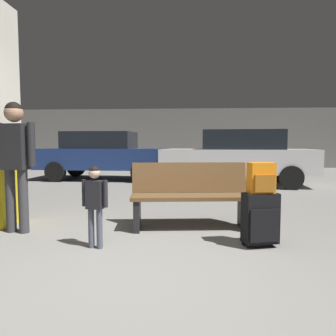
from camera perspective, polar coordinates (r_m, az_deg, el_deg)
ground_plane at (r=6.77m, az=-0.77°, el=-5.83°), size 18.00×18.00×0.10m
garage_back_wall at (r=15.51m, az=1.80°, el=5.35°), size 18.00×0.12×2.80m
bench at (r=4.39m, az=4.00°, el=-4.95°), size 1.64×0.68×0.89m
suitcase at (r=3.75m, az=16.12°, el=-8.61°), size 0.42×0.31×0.60m
backpack_bright at (r=3.68m, az=16.27°, el=-1.76°), size 0.31×0.24×0.34m
child at (r=3.61m, az=-12.88°, el=-5.21°), size 0.30×0.21×0.91m
adult at (r=4.53m, az=-25.52°, el=2.47°), size 0.57×0.25×1.68m
parked_car_near at (r=9.12m, az=12.24°, el=2.14°), size 4.22×2.05×1.51m
parked_car_far at (r=10.41m, az=-11.28°, el=2.43°), size 4.16×1.92×1.51m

